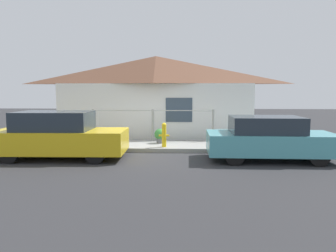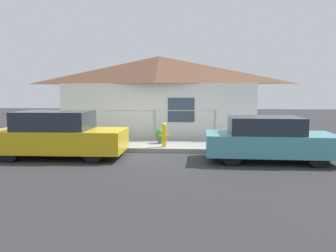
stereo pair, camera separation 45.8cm
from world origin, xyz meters
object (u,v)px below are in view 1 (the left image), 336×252
Objects in this scene: car_left at (59,136)px; car_right at (269,139)px; fire_hydrant at (164,134)px; potted_plant_near_hydrant at (160,135)px.

car_left is 6.50m from car_right.
fire_hydrant is 0.89m from potted_plant_near_hydrant.
car_left is 1.08× the size of car_right.
car_right is at bearing -1.33° from car_left.
car_left reaches higher than potted_plant_near_hydrant.
potted_plant_near_hydrant is (3.01, 2.30, -0.27)m from car_left.
car_left reaches higher than car_right.
fire_hydrant is 1.56× the size of potted_plant_near_hydrant.
car_right is 4.44× the size of fire_hydrant.
fire_hydrant is at bearing 22.78° from car_left.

